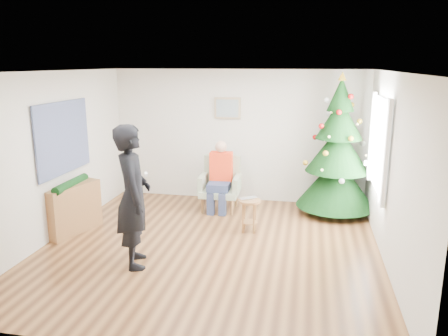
% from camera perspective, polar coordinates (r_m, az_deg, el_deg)
% --- Properties ---
extents(floor, '(5.00, 5.00, 0.00)m').
position_cam_1_polar(floor, '(6.70, -1.87, -10.35)').
color(floor, brown).
rests_on(floor, ground).
extents(ceiling, '(5.00, 5.00, 0.00)m').
position_cam_1_polar(ceiling, '(6.12, -2.06, 12.49)').
color(ceiling, white).
rests_on(ceiling, wall_back).
extents(wall_back, '(5.00, 0.00, 5.00)m').
position_cam_1_polar(wall_back, '(8.69, 1.79, 4.20)').
color(wall_back, silver).
rests_on(wall_back, floor).
extents(wall_front, '(5.00, 0.00, 5.00)m').
position_cam_1_polar(wall_front, '(3.99, -10.18, -7.43)').
color(wall_front, silver).
rests_on(wall_front, floor).
extents(wall_left, '(0.00, 5.00, 5.00)m').
position_cam_1_polar(wall_left, '(7.26, -21.56, 1.38)').
color(wall_left, silver).
rests_on(wall_left, floor).
extents(wall_right, '(0.00, 5.00, 5.00)m').
position_cam_1_polar(wall_right, '(6.22, 21.07, -0.49)').
color(wall_right, silver).
rests_on(wall_right, floor).
extents(window_panel, '(0.04, 1.30, 1.40)m').
position_cam_1_polar(window_panel, '(7.15, 19.67, 2.99)').
color(window_panel, white).
rests_on(window_panel, wall_right).
extents(curtains, '(0.05, 1.75, 1.50)m').
position_cam_1_polar(curtains, '(7.14, 19.43, 3.00)').
color(curtains, white).
rests_on(curtains, wall_right).
extents(christmas_tree, '(1.42, 1.42, 2.57)m').
position_cam_1_polar(christmas_tree, '(8.14, 14.63, 2.09)').
color(christmas_tree, '#3F2816').
rests_on(christmas_tree, floor).
extents(stool, '(0.37, 0.37, 0.55)m').
position_cam_1_polar(stool, '(7.21, 3.32, -6.18)').
color(stool, brown).
rests_on(stool, floor).
extents(laptop, '(0.36, 0.33, 0.02)m').
position_cam_1_polar(laptop, '(7.12, 3.35, -4.07)').
color(laptop, silver).
rests_on(laptop, stool).
extents(armchair, '(0.77, 0.69, 1.00)m').
position_cam_1_polar(armchair, '(8.26, -0.48, -2.94)').
color(armchair, '#94A585').
rests_on(armchair, floor).
extents(seated_person, '(0.42, 0.60, 1.30)m').
position_cam_1_polar(seated_person, '(8.13, -0.55, -1.00)').
color(seated_person, navy).
rests_on(seated_person, armchair).
extents(standing_man, '(0.71, 0.84, 1.95)m').
position_cam_1_polar(standing_man, '(5.97, -11.78, -3.66)').
color(standing_man, black).
rests_on(standing_man, floor).
extents(game_controller, '(0.08, 0.13, 0.04)m').
position_cam_1_polar(game_controller, '(5.78, -10.15, -0.81)').
color(game_controller, white).
rests_on(game_controller, standing_man).
extents(console, '(0.57, 1.04, 0.80)m').
position_cam_1_polar(console, '(7.55, -19.13, -5.06)').
color(console, brown).
rests_on(console, floor).
extents(garland, '(0.14, 0.90, 0.14)m').
position_cam_1_polar(garland, '(7.43, -19.38, -1.98)').
color(garland, black).
rests_on(garland, console).
extents(tapestry, '(0.03, 1.50, 1.15)m').
position_cam_1_polar(tapestry, '(7.45, -20.23, 3.73)').
color(tapestry, black).
rests_on(tapestry, wall_left).
extents(framed_picture, '(0.52, 0.05, 0.42)m').
position_cam_1_polar(framed_picture, '(8.62, 0.45, 7.82)').
color(framed_picture, tan).
rests_on(framed_picture, wall_back).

